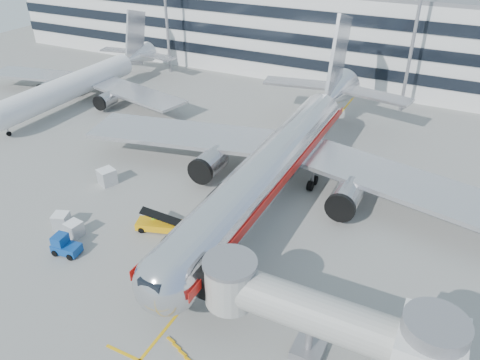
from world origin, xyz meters
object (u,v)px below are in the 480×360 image
at_px(cargo_container_right, 107,177).
at_px(cargo_container_front, 74,229).
at_px(main_jet, 280,157).
at_px(baggage_tug, 65,246).
at_px(cargo_container_left, 61,221).
at_px(belt_loader, 160,224).
at_px(ramp_worker, 154,220).

bearing_deg(cargo_container_right, cargo_container_front, -68.30).
relative_size(main_jet, baggage_tug, 18.73).
relative_size(baggage_tug, cargo_container_right, 1.22).
relative_size(cargo_container_left, cargo_container_right, 0.84).
relative_size(main_jet, cargo_container_front, 32.54).
relative_size(baggage_tug, cargo_container_front, 1.74).
bearing_deg(cargo_container_right, main_jet, 22.68).
bearing_deg(cargo_container_right, cargo_container_left, -80.14).
bearing_deg(cargo_container_front, belt_loader, 32.85).
height_order(belt_loader, baggage_tug, belt_loader).
bearing_deg(baggage_tug, belt_loader, 50.05).
relative_size(cargo_container_right, cargo_container_front, 1.43).
distance_m(baggage_tug, cargo_container_left, 4.36).
distance_m(main_jet, cargo_container_front, 22.45).
bearing_deg(baggage_tug, cargo_container_left, 138.75).
bearing_deg(baggage_tug, cargo_container_right, 112.55).
bearing_deg(main_jet, ramp_worker, -124.90).
height_order(main_jet, cargo_container_right, main_jet).
bearing_deg(ramp_worker, baggage_tug, -177.62).
height_order(baggage_tug, cargo_container_left, baggage_tug).
bearing_deg(cargo_container_front, baggage_tug, -64.33).
bearing_deg(ramp_worker, cargo_container_front, 164.71).
distance_m(baggage_tug, cargo_container_front, 2.67).
bearing_deg(cargo_container_right, baggage_tug, -67.45).
bearing_deg(ramp_worker, cargo_container_right, 103.07).
relative_size(cargo_container_right, ramp_worker, 1.36).
distance_m(baggage_tug, cargo_container_right, 12.47).
distance_m(cargo_container_left, cargo_container_front, 2.17).
relative_size(cargo_container_left, ramp_worker, 1.15).
distance_m(belt_loader, baggage_tug, 8.96).
relative_size(belt_loader, cargo_container_front, 3.13).
distance_m(belt_loader, cargo_container_front, 8.22).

